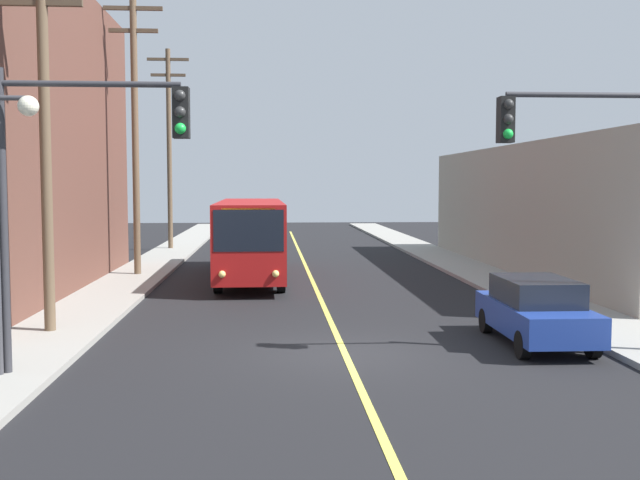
{
  "coord_description": "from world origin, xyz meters",
  "views": [
    {
      "loc": [
        -1.72,
        -17.1,
        3.89
      ],
      "look_at": [
        0.0,
        8.42,
        2.0
      ],
      "focal_mm": 42.3,
      "sensor_mm": 36.0,
      "label": 1
    }
  ],
  "objects_px": {
    "parked_car_blue": "(536,310)",
    "street_lamp_left": "(6,192)",
    "traffic_signal_left_corner": "(81,163)",
    "city_bus": "(251,235)",
    "utility_pole_near": "(45,119)",
    "traffic_signal_right_corner": "(592,166)",
    "utility_pole_mid": "(135,123)",
    "utility_pole_far": "(169,140)"
  },
  "relations": [
    {
      "from": "utility_pole_near",
      "to": "utility_pole_far",
      "type": "distance_m",
      "value": 25.26
    },
    {
      "from": "utility_pole_near",
      "to": "utility_pole_mid",
      "type": "relative_size",
      "value": 0.85
    },
    {
      "from": "parked_car_blue",
      "to": "traffic_signal_right_corner",
      "type": "xyz_separation_m",
      "value": [
        0.68,
        -1.43,
        3.46
      ]
    },
    {
      "from": "city_bus",
      "to": "utility_pole_mid",
      "type": "bearing_deg",
      "value": 171.18
    },
    {
      "from": "utility_pole_mid",
      "to": "utility_pole_far",
      "type": "relative_size",
      "value": 1.0
    },
    {
      "from": "utility_pole_far",
      "to": "utility_pole_near",
      "type": "bearing_deg",
      "value": -89.56
    },
    {
      "from": "city_bus",
      "to": "traffic_signal_right_corner",
      "type": "height_order",
      "value": "traffic_signal_right_corner"
    },
    {
      "from": "traffic_signal_right_corner",
      "to": "city_bus",
      "type": "bearing_deg",
      "value": 118.02
    },
    {
      "from": "utility_pole_mid",
      "to": "utility_pole_near",
      "type": "bearing_deg",
      "value": -90.47
    },
    {
      "from": "utility_pole_mid",
      "to": "traffic_signal_right_corner",
      "type": "xyz_separation_m",
      "value": [
        12.66,
        -15.58,
        -2.14
      ]
    },
    {
      "from": "traffic_signal_right_corner",
      "to": "utility_pole_mid",
      "type": "bearing_deg",
      "value": 129.1
    },
    {
      "from": "traffic_signal_left_corner",
      "to": "street_lamp_left",
      "type": "distance_m",
      "value": 1.53
    },
    {
      "from": "utility_pole_far",
      "to": "traffic_signal_left_corner",
      "type": "xyz_separation_m",
      "value": [
        2.14,
        -29.62,
        -2.16
      ]
    },
    {
      "from": "city_bus",
      "to": "parked_car_blue",
      "type": "height_order",
      "value": "city_bus"
    },
    {
      "from": "parked_car_blue",
      "to": "traffic_signal_right_corner",
      "type": "distance_m",
      "value": 3.81
    },
    {
      "from": "parked_car_blue",
      "to": "street_lamp_left",
      "type": "bearing_deg",
      "value": -166.8
    },
    {
      "from": "traffic_signal_right_corner",
      "to": "traffic_signal_left_corner",
      "type": "bearing_deg",
      "value": -174.07
    },
    {
      "from": "city_bus",
      "to": "utility_pole_far",
      "type": "distance_m",
      "value": 15.28
    },
    {
      "from": "parked_car_blue",
      "to": "traffic_signal_left_corner",
      "type": "relative_size",
      "value": 0.74
    },
    {
      "from": "city_bus",
      "to": "street_lamp_left",
      "type": "distance_m",
      "value": 16.81
    },
    {
      "from": "utility_pole_near",
      "to": "street_lamp_left",
      "type": "relative_size",
      "value": 1.77
    },
    {
      "from": "parked_car_blue",
      "to": "street_lamp_left",
      "type": "height_order",
      "value": "street_lamp_left"
    },
    {
      "from": "utility_pole_far",
      "to": "traffic_signal_right_corner",
      "type": "xyz_separation_m",
      "value": [
        12.96,
        -28.5,
        -2.16
      ]
    },
    {
      "from": "utility_pole_mid",
      "to": "street_lamp_left",
      "type": "bearing_deg",
      "value": -88.55
    },
    {
      "from": "traffic_signal_left_corner",
      "to": "street_lamp_left",
      "type": "bearing_deg",
      "value": -173.84
    },
    {
      "from": "utility_pole_far",
      "to": "street_lamp_left",
      "type": "xyz_separation_m",
      "value": [
        0.72,
        -29.78,
        -2.73
      ]
    },
    {
      "from": "street_lamp_left",
      "to": "traffic_signal_right_corner",
      "type": "bearing_deg",
      "value": 5.96
    },
    {
      "from": "utility_pole_near",
      "to": "traffic_signal_right_corner",
      "type": "height_order",
      "value": "utility_pole_near"
    },
    {
      "from": "traffic_signal_right_corner",
      "to": "street_lamp_left",
      "type": "height_order",
      "value": "traffic_signal_right_corner"
    },
    {
      "from": "street_lamp_left",
      "to": "utility_pole_far",
      "type": "bearing_deg",
      "value": 91.39
    },
    {
      "from": "utility_pole_far",
      "to": "traffic_signal_left_corner",
      "type": "bearing_deg",
      "value": -85.88
    },
    {
      "from": "traffic_signal_left_corner",
      "to": "parked_car_blue",
      "type": "bearing_deg",
      "value": 14.15
    },
    {
      "from": "utility_pole_far",
      "to": "traffic_signal_right_corner",
      "type": "bearing_deg",
      "value": -65.55
    },
    {
      "from": "utility_pole_near",
      "to": "traffic_signal_right_corner",
      "type": "relative_size",
      "value": 1.63
    },
    {
      "from": "utility_pole_far",
      "to": "traffic_signal_left_corner",
      "type": "height_order",
      "value": "utility_pole_far"
    },
    {
      "from": "traffic_signal_left_corner",
      "to": "city_bus",
      "type": "bearing_deg",
      "value": 79.63
    },
    {
      "from": "parked_car_blue",
      "to": "utility_pole_far",
      "type": "height_order",
      "value": "utility_pole_far"
    },
    {
      "from": "city_bus",
      "to": "utility_pole_far",
      "type": "height_order",
      "value": "utility_pole_far"
    },
    {
      "from": "city_bus",
      "to": "utility_pole_near",
      "type": "xyz_separation_m",
      "value": [
        -4.86,
        -11.59,
        3.71
      ]
    },
    {
      "from": "utility_pole_near",
      "to": "street_lamp_left",
      "type": "xyz_separation_m",
      "value": [
        0.53,
        -4.53,
        -1.78
      ]
    },
    {
      "from": "utility_pole_far",
      "to": "traffic_signal_right_corner",
      "type": "distance_m",
      "value": 31.38
    },
    {
      "from": "utility_pole_mid",
      "to": "traffic_signal_left_corner",
      "type": "bearing_deg",
      "value": -83.71
    }
  ]
}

